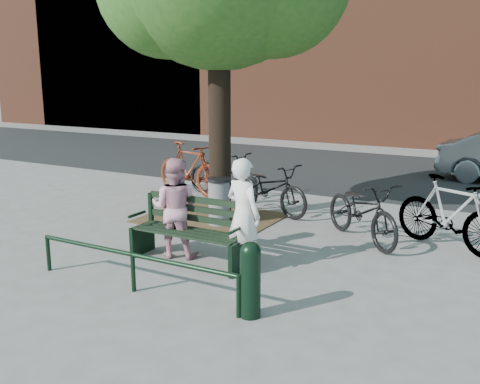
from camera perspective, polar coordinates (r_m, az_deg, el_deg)
The scene contains 14 objects.
ground at distance 7.79m, azimuth -5.49°, elevation -7.48°, with size 90.00×90.00×0.00m, color gray.
dirt_pit at distance 10.07m, azimuth -3.08°, elevation -2.77°, with size 2.40×2.00×0.02m, color brown.
road at distance 15.33m, azimuth 12.85°, elevation 2.21°, with size 40.00×7.00×0.01m, color black.
park_bench at distance 7.71m, azimuth -5.23°, elevation -3.96°, with size 1.74×0.54×0.97m.
guard_railing at distance 6.77m, azimuth -11.38°, elevation -7.18°, with size 3.06×0.06×0.51m.
person_left at distance 7.27m, azimuth 0.34°, elevation -2.43°, with size 0.57×0.37×1.56m, color white.
person_right at distance 7.88m, azimuth -6.97°, elevation -1.68°, with size 0.72×0.56×1.48m, color #CF8E9F.
bollard at distance 5.95m, azimuth 1.10°, elevation -9.05°, with size 0.23×0.23×0.87m.
litter_bin at distance 9.52m, azimuth -2.25°, elevation -1.01°, with size 0.42×0.42×0.86m.
bicycle_a at distance 11.74m, azimuth -1.79°, elevation 1.89°, with size 0.66×1.90×1.00m, color black.
bicycle_b at distance 12.01m, azimuth -5.43°, elevation 2.51°, with size 0.55×1.96×1.18m, color #5E1E0D.
bicycle_c at distance 10.32m, azimuth 3.13°, elevation 0.40°, with size 0.66×1.90×1.00m, color black.
bicycle_d at distance 8.78m, azimuth 21.55°, elevation -2.14°, with size 0.53×1.89×1.14m, color gray.
bicycle_e at distance 8.80m, azimuth 12.91°, elevation -1.97°, with size 0.67×1.93×1.01m, color black.
Camera 1 is at (4.20, -6.01, 2.65)m, focal length 40.00 mm.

